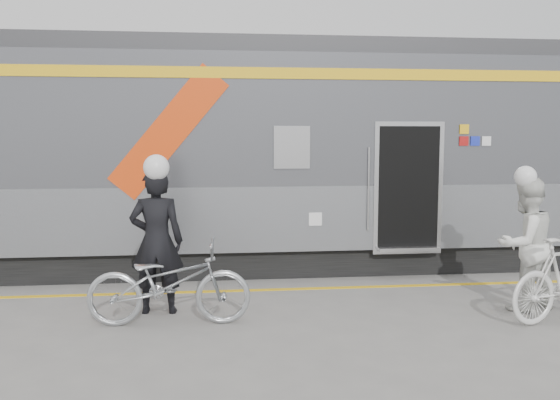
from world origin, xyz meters
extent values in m
plane|color=slate|center=(0.00, 0.00, 0.00)|extent=(90.00, 90.00, 0.00)
cube|color=black|center=(-0.40, 4.20, 0.25)|extent=(24.00, 2.70, 0.50)
cube|color=#9EA0A5|center=(-0.40, 4.20, 1.05)|extent=(24.00, 3.00, 1.10)
cube|color=#5B5D62|center=(-0.40, 4.20, 2.70)|extent=(24.00, 3.00, 2.20)
cube|color=#38383A|center=(-0.40, 4.20, 3.95)|extent=(24.00, 2.64, 0.30)
cube|color=yellow|center=(-0.40, 2.69, 3.45)|extent=(24.00, 0.02, 0.18)
cube|color=#E43E0D|center=(-2.20, 2.69, 2.50)|extent=(1.96, 0.01, 2.19)
cube|color=black|center=(-0.20, 2.69, 2.25)|extent=(0.55, 0.02, 0.65)
cube|color=black|center=(1.80, 2.90, 1.55)|extent=(1.05, 0.45, 2.10)
cube|color=silver|center=(1.80, 2.69, 1.55)|extent=(1.20, 0.02, 2.25)
cylinder|color=silver|center=(1.10, 2.67, 1.55)|extent=(0.04, 0.04, 1.40)
cube|color=silver|center=(1.80, 2.65, 0.52)|extent=(1.05, 0.25, 0.06)
cube|color=yellow|center=(2.75, 2.69, 2.55)|extent=(0.16, 0.01, 0.16)
cube|color=#A41312|center=(2.75, 2.69, 2.35)|extent=(0.16, 0.01, 0.16)
cube|color=#1B2BB4|center=(2.95, 2.69, 2.35)|extent=(0.16, 0.01, 0.16)
cube|color=silver|center=(3.15, 2.69, 2.35)|extent=(0.16, 0.01, 0.16)
cube|color=silver|center=(0.20, 2.69, 1.05)|extent=(0.22, 0.01, 0.22)
cube|color=yellow|center=(0.00, 2.15, 0.00)|extent=(24.00, 0.12, 0.01)
imported|color=black|center=(-2.27, 1.14, 1.00)|extent=(0.74, 0.50, 2.00)
imported|color=#A8ACB0|center=(-2.07, 0.59, 0.55)|extent=(2.12, 0.79, 1.10)
imported|color=silver|center=(2.85, 0.73, 0.93)|extent=(1.07, 0.94, 1.86)
sphere|color=white|center=(-2.27, 1.14, 2.18)|extent=(0.35, 0.35, 0.35)
sphere|color=white|center=(2.85, 0.73, 2.01)|extent=(0.30, 0.30, 0.30)
camera|label=1|loc=(-1.47, -7.01, 2.46)|focal=38.00mm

